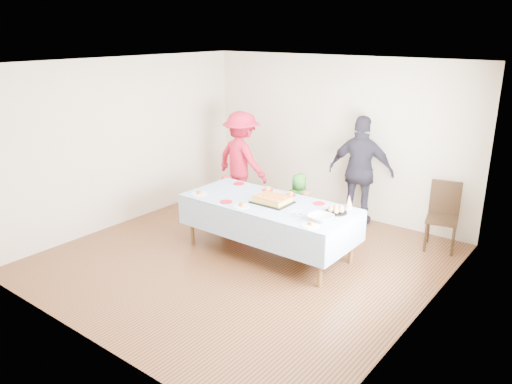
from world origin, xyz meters
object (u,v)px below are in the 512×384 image
(birthday_cake, at_px, (272,200))
(adult_left, at_px, (242,160))
(party_table, at_px, (268,206))
(dining_chair, at_px, (443,212))

(birthday_cake, bearing_deg, adult_left, 141.28)
(party_table, distance_m, birthday_cake, 0.12)
(adult_left, bearing_deg, birthday_cake, 149.13)
(birthday_cake, height_order, adult_left, adult_left)
(party_table, height_order, dining_chair, dining_chair)
(party_table, height_order, adult_left, adult_left)
(adult_left, bearing_deg, party_table, 147.86)
(dining_chair, xyz_separation_m, adult_left, (-3.47, -0.43, 0.32))
(birthday_cake, bearing_deg, party_table, -172.23)
(party_table, relative_size, birthday_cake, 4.65)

